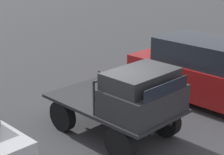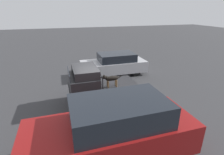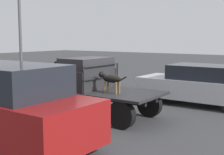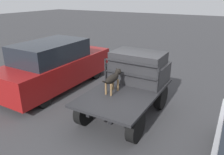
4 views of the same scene
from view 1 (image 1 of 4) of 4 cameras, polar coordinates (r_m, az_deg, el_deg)
ground_plane at (r=10.01m, az=0.20°, el=-8.37°), size 80.00×80.00×0.00m
flatbed_truck at (r=9.74m, az=0.20°, el=-5.11°), size 3.44×2.00×0.89m
truck_cab at (r=8.83m, az=4.72°, el=-2.41°), size 1.32×1.88×1.04m
truck_headboard at (r=9.25m, az=1.43°, el=-0.91°), size 0.04×1.88×0.85m
dog at (r=9.85m, az=0.30°, el=-0.36°), size 1.06×0.24×0.69m
parked_pickup_far at (r=11.95m, az=14.65°, el=0.67°), size 5.25×2.00×1.98m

